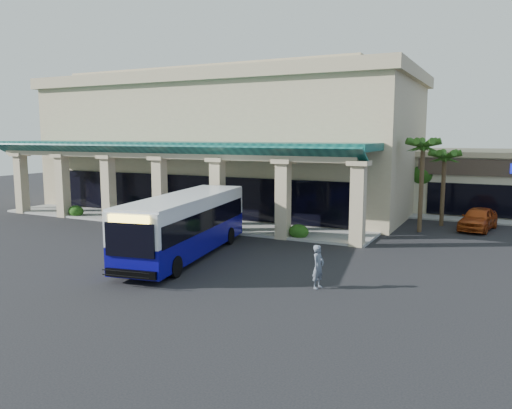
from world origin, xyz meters
The scene contains 10 objects.
ground centered at (0.00, 0.00, 0.00)m, with size 110.00×110.00×0.00m, color black.
main_building centered at (-8.00, 16.00, 5.67)m, with size 30.80×14.80×11.35m, color tan, non-canonical shape.
arcade centered at (-8.00, 6.80, 2.85)m, with size 30.00×6.20×5.70m, color #0A413C, non-canonical shape.
palm_0 centered at (8.50, 11.00, 3.30)m, with size 2.40×2.40×6.60m, color #255115, non-canonical shape.
palm_1 centered at (9.50, 14.00, 2.90)m, with size 2.40×2.40×5.80m, color #255115, non-canonical shape.
palm_2 centered at (-22.50, 6.50, 3.10)m, with size 2.40×2.40×6.20m, color #255115, non-canonical shape.
broadleaf_tree centered at (7.50, 19.00, 2.41)m, with size 2.60×2.60×4.81m, color #1B420F, non-canonical shape.
transit_bus centered at (-1.20, -1.00, 1.57)m, with size 2.61×11.21×3.13m, color #0A0878, non-canonical shape.
pedestrian centered at (6.62, -3.07, 0.89)m, with size 0.65×0.42×1.77m, color slate.
car_silver centered at (11.80, 13.39, 0.75)m, with size 1.77×4.41×1.50m, color #A94114.
Camera 1 is at (13.07, -21.70, 6.15)m, focal length 35.00 mm.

